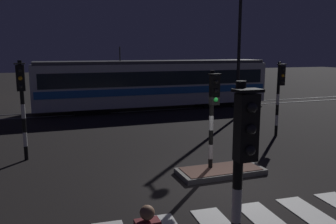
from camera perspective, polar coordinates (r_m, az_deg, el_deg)
The scene contains 11 objects.
ground_plane at distance 10.57m, azimuth 8.19°, elevation -11.89°, with size 120.00×120.00×0.00m, color black.
rail_near at distance 22.71m, azimuth -7.55°, elevation -0.04°, with size 80.00×0.12×0.03m, color #59595E.
rail_far at distance 24.10m, azimuth -8.27°, elevation 0.51°, with size 80.00×0.12×0.03m, color #59595E.
traffic_island at distance 11.60m, azimuth 8.51°, elevation -9.43°, with size 2.78×1.19×0.18m.
traffic_light_corner_far_right at distance 16.75m, azimuth 17.60°, elevation 3.78°, with size 0.36×0.42×3.41m.
traffic_light_corner_far_left at distance 13.31m, azimuth -22.57°, elevation 2.47°, with size 0.36×0.42×3.58m.
traffic_light_median_centre at distance 11.06m, azimuth 7.27°, elevation 0.85°, with size 0.36×0.42×3.31m.
traffic_light_kerb_mid_left at distance 4.96m, azimuth 11.78°, elevation -9.01°, with size 0.36×0.42×3.51m.
street_lamp_trackside_right at distance 20.65m, azimuth 11.83°, elevation 11.89°, with size 0.44×1.21×7.44m.
tram at distance 23.80m, azimuth -2.12°, elevation 4.70°, with size 15.84×2.58×4.15m.
bollard_island_edge at distance 13.03m, azimuth 12.25°, elevation -5.21°, with size 0.12×0.12×1.11m.
Camera 1 is at (-4.66, -8.65, 3.91)m, focal length 37.67 mm.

